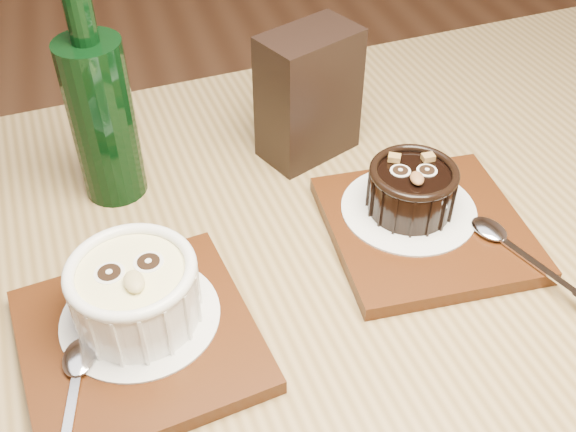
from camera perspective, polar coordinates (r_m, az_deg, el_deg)
name	(u,v)px	position (r m, az deg, el deg)	size (l,w,h in m)	color
table	(320,362)	(0.66, 2.70, -12.27)	(1.26, 0.90, 0.75)	brown
tray_left	(139,340)	(0.56, -12.48, -10.21)	(0.18, 0.18, 0.01)	#4A210C
doily_left	(141,316)	(0.57, -12.38, -8.29)	(0.13, 0.13, 0.00)	white
ramekin_white	(134,290)	(0.54, -12.87, -6.09)	(0.10, 0.10, 0.06)	white
spoon_left	(72,397)	(0.53, -17.79, -14.36)	(0.03, 0.13, 0.01)	silver
tray_right	(426,228)	(0.65, 11.57, -0.99)	(0.18, 0.18, 0.01)	#4A210C
doily_right	(409,209)	(0.66, 10.17, 0.60)	(0.13, 0.13, 0.00)	white
ramekin_dark	(412,187)	(0.64, 10.46, 2.41)	(0.08, 0.08, 0.05)	black
spoon_right	(519,250)	(0.64, 18.98, -2.77)	(0.03, 0.13, 0.01)	silver
condiment_stand	(309,95)	(0.71, 1.75, 10.19)	(0.10, 0.06, 0.14)	black
green_bottle	(102,115)	(0.67, -15.50, 8.27)	(0.06, 0.06, 0.23)	black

